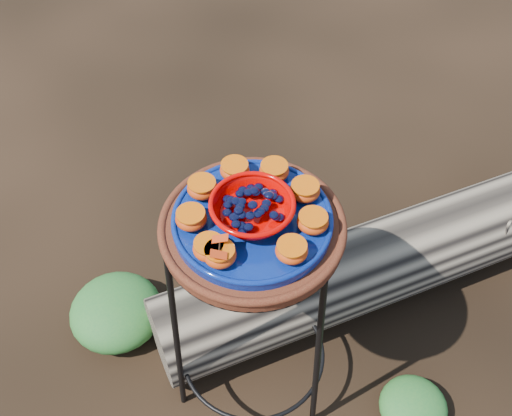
% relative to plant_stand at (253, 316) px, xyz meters
% --- Properties ---
extents(ground, '(60.00, 60.00, 0.00)m').
position_rel_plant_stand_xyz_m(ground, '(0.00, 0.00, -0.35)').
color(ground, black).
extents(plant_stand, '(0.44, 0.44, 0.70)m').
position_rel_plant_stand_xyz_m(plant_stand, '(0.00, 0.00, 0.00)').
color(plant_stand, black).
rests_on(plant_stand, ground).
extents(terracotta_saucer, '(0.40, 0.40, 0.03)m').
position_rel_plant_stand_xyz_m(terracotta_saucer, '(0.00, 0.00, 0.37)').
color(terracotta_saucer, '#3F0D09').
rests_on(terracotta_saucer, plant_stand).
extents(cobalt_plate, '(0.35, 0.35, 0.02)m').
position_rel_plant_stand_xyz_m(cobalt_plate, '(0.00, 0.00, 0.39)').
color(cobalt_plate, '#000D53').
rests_on(cobalt_plate, terracotta_saucer).
extents(red_bowl, '(0.17, 0.17, 0.05)m').
position_rel_plant_stand_xyz_m(red_bowl, '(0.00, 0.00, 0.43)').
color(red_bowl, '#CA0200').
rests_on(red_bowl, cobalt_plate).
extents(glass_gems, '(0.13, 0.13, 0.02)m').
position_rel_plant_stand_xyz_m(glass_gems, '(0.00, 0.00, 0.47)').
color(glass_gems, black).
rests_on(glass_gems, red_bowl).
extents(orange_half_0, '(0.07, 0.07, 0.04)m').
position_rel_plant_stand_xyz_m(orange_half_0, '(-0.05, -0.12, 0.42)').
color(orange_half_0, '#A52A09').
rests_on(orange_half_0, cobalt_plate).
extents(orange_half_1, '(0.07, 0.07, 0.04)m').
position_rel_plant_stand_xyz_m(orange_half_1, '(0.10, -0.09, 0.42)').
color(orange_half_1, '#A52A09').
rests_on(orange_half_1, cobalt_plate).
extents(orange_half_2, '(0.07, 0.07, 0.04)m').
position_rel_plant_stand_xyz_m(orange_half_2, '(0.13, -0.01, 0.42)').
color(orange_half_2, '#A52A09').
rests_on(orange_half_2, cobalt_plate).
extents(orange_half_3, '(0.07, 0.07, 0.04)m').
position_rel_plant_stand_xyz_m(orange_half_3, '(0.10, 0.08, 0.42)').
color(orange_half_3, '#A52A09').
rests_on(orange_half_3, cobalt_plate).
extents(orange_half_4, '(0.07, 0.07, 0.04)m').
position_rel_plant_stand_xyz_m(orange_half_4, '(0.03, 0.13, 0.42)').
color(orange_half_4, '#A52A09').
rests_on(orange_half_4, cobalt_plate).
extents(orange_half_5, '(0.07, 0.07, 0.04)m').
position_rel_plant_stand_xyz_m(orange_half_5, '(-0.06, 0.12, 0.42)').
color(orange_half_5, '#A52A09').
rests_on(orange_half_5, cobalt_plate).
extents(orange_half_6, '(0.07, 0.07, 0.04)m').
position_rel_plant_stand_xyz_m(orange_half_6, '(-0.12, 0.05, 0.42)').
color(orange_half_6, '#A52A09').
rests_on(orange_half_6, cobalt_plate).
extents(orange_half_7, '(0.07, 0.07, 0.04)m').
position_rel_plant_stand_xyz_m(orange_half_7, '(-0.12, -0.04, 0.42)').
color(orange_half_7, '#A52A09').
rests_on(orange_half_7, cobalt_plate).
extents(orange_half_8, '(0.07, 0.07, 0.04)m').
position_rel_plant_stand_xyz_m(orange_half_8, '(-0.07, -0.11, 0.42)').
color(orange_half_8, '#A52A09').
rests_on(orange_half_8, cobalt_plate).
extents(butterfly, '(0.08, 0.05, 0.01)m').
position_rel_plant_stand_xyz_m(butterfly, '(-0.05, -0.12, 0.45)').
color(butterfly, red).
rests_on(butterfly, orange_half_0).
extents(driftwood_log, '(1.43, 1.10, 0.27)m').
position_rel_plant_stand_xyz_m(driftwood_log, '(0.33, 0.38, -0.21)').
color(driftwood_log, black).
rests_on(driftwood_log, ground).
extents(foliage_left, '(0.29, 0.29, 0.15)m').
position_rel_plant_stand_xyz_m(foliage_left, '(-0.46, 0.11, -0.28)').
color(foliage_left, '#1F5D24').
rests_on(foliage_left, ground).
extents(foliage_right, '(0.20, 0.20, 0.10)m').
position_rel_plant_stand_xyz_m(foliage_right, '(0.47, -0.04, -0.30)').
color(foliage_right, '#1F5D24').
rests_on(foliage_right, ground).
extents(foliage_back, '(0.27, 0.27, 0.14)m').
position_rel_plant_stand_xyz_m(foliage_back, '(-0.17, 0.61, -0.28)').
color(foliage_back, '#1F5D24').
rests_on(foliage_back, ground).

